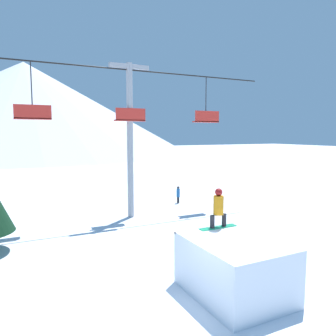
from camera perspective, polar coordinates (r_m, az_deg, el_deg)
The scene contains 6 objects.
ground_plane at distance 10.36m, azimuth 7.37°, elevation -23.03°, with size 220.00×220.00×0.00m, color white.
mountain_ridge at distance 92.03m, azimuth -23.60°, elevation 9.57°, with size 82.39×82.39×22.84m.
snow_ramp at distance 10.82m, azimuth 11.46°, elevation -16.64°, with size 2.52×3.24×1.75m.
snowboarder at distance 11.54m, azimuth 8.77°, elevation -6.89°, with size 1.42×0.35×1.39m.
chairlift at distance 19.46m, azimuth -6.63°, elevation 7.39°, with size 18.61×0.44×9.06m.
distant_skier at distance 23.67m, azimuth 1.78°, elevation -4.54°, with size 0.24×0.24×1.23m.
Camera 1 is at (-5.10, -7.48, 5.03)m, focal length 35.00 mm.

